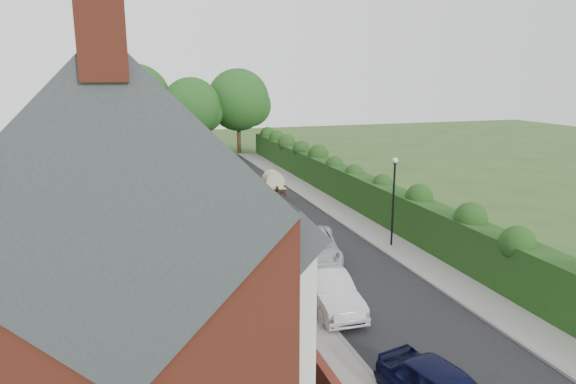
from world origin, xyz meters
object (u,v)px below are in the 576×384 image
object	(u,v)px
car_green	(240,200)
car_black	(195,153)
car_silver_a	(328,290)
car_silver_b	(313,246)
car_red	(247,188)
horse_cart	(273,184)
car_white	(256,215)
lamppost	(394,191)
car_beige	(222,176)
car_grey	(206,162)
horse	(280,198)

from	to	relation	value
car_green	car_black	bearing A→B (deg)	83.87
car_silver_a	car_silver_b	distance (m)	5.76
car_red	car_black	size ratio (longest dim) A/B	1.04
horse_cart	car_white	bearing A→B (deg)	-116.17
lamppost	car_beige	size ratio (longest dim) A/B	0.96
car_white	car_beige	xyz separation A→B (m)	(0.23, 13.20, 0.06)
car_grey	horse	world-z (taller)	horse
car_green	horse	bearing A→B (deg)	-16.52
car_silver_a	car_green	world-z (taller)	car_silver_a
lamppost	horse_cart	size ratio (longest dim) A/B	1.54
lamppost	car_green	xyz separation A→B (m)	(-6.40, 10.82, -2.63)
car_white	car_grey	size ratio (longest dim) A/B	1.00
car_red	car_beige	world-z (taller)	car_beige
car_green	car_beige	world-z (taller)	car_beige
car_beige	horse_cart	size ratio (longest dim) A/B	1.59
car_green	car_red	bearing A→B (deg)	61.67
car_red	car_black	world-z (taller)	car_red
car_beige	horse_cart	bearing A→B (deg)	-75.40
car_black	car_silver_b	bearing A→B (deg)	-95.36
car_green	car_grey	xyz separation A→B (m)	(0.24, 17.03, 0.01)
car_red	car_grey	size ratio (longest dim) A/B	0.96
car_grey	car_black	bearing A→B (deg)	84.81
car_silver_b	car_black	distance (m)	35.20
car_beige	car_black	xyz separation A→B (m)	(-0.40, 14.80, -0.01)
car_silver_a	horse_cart	size ratio (longest dim) A/B	1.44
car_green	car_red	distance (m)	3.65
horse_cart	horse	bearing A→B (deg)	-90.00
car_silver_a	car_grey	xyz separation A→B (m)	(0.24, 34.01, -0.12)
lamppost	car_red	size ratio (longest dim) A/B	1.15
car_black	horse_cart	distance (m)	22.57
car_silver_b	car_white	world-z (taller)	car_silver_b
car_grey	car_black	world-z (taller)	car_black
horse_cart	lamppost	bearing A→B (deg)	-74.18
car_silver_b	car_silver_a	bearing A→B (deg)	-89.92
lamppost	car_black	bearing A→B (deg)	100.48
car_grey	car_silver_b	bearing A→B (deg)	-94.86
car_grey	lamppost	bearing A→B (deg)	-84.72
car_green	car_grey	distance (m)	17.03
lamppost	car_black	xyz separation A→B (m)	(-6.40, 34.60, -2.56)
car_red	horse_cart	xyz separation A→B (m)	(1.56, -1.97, 0.65)
car_white	horse_cart	size ratio (longest dim) A/B	1.40
car_grey	car_red	bearing A→B (deg)	-92.42
car_beige	horse_cart	world-z (taller)	horse_cart
lamppost	car_grey	xyz separation A→B (m)	(-6.16, 27.85, -2.62)
car_silver_b	horse	bearing A→B (deg)	96.10
car_silver_a	car_green	size ratio (longest dim) A/B	1.23
car_silver_a	car_beige	size ratio (longest dim) A/B	0.90
lamppost	car_silver_a	size ratio (longest dim) A/B	1.07
car_silver_a	horse	bearing A→B (deg)	81.51
car_silver_b	car_black	size ratio (longest dim) A/B	1.32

